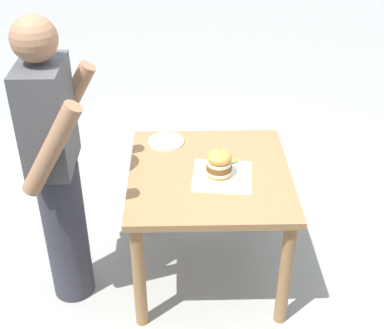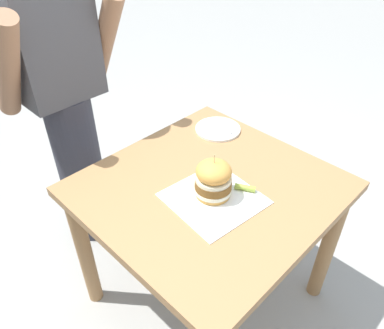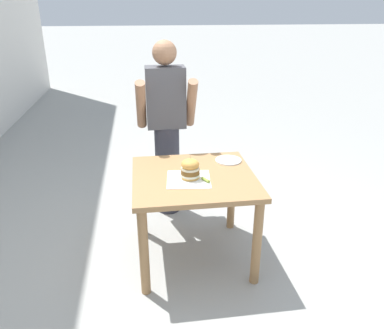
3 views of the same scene
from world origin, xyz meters
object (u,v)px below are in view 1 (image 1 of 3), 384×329
at_px(side_plate_with_forks, 166,141).
at_px(diner_across_table, 56,167).
at_px(pickle_spear, 231,162).
at_px(sandwich, 219,163).
at_px(patio_table, 209,190).

relative_size(side_plate_with_forks, diner_across_table, 0.13).
xyz_separation_m(pickle_spear, side_plate_with_forks, (0.26, 0.37, -0.01)).
bearing_deg(pickle_spear, side_plate_with_forks, 55.05).
bearing_deg(diner_across_table, sandwich, -82.73).
relative_size(patio_table, sandwich, 5.01).
bearing_deg(sandwich, pickle_spear, -35.31).
xyz_separation_m(sandwich, diner_across_table, (-0.11, 0.86, 0.06)).
distance_m(patio_table, side_plate_with_forks, 0.44).
xyz_separation_m(pickle_spear, diner_across_table, (-0.22, 0.94, 0.12)).
relative_size(patio_table, side_plate_with_forks, 4.30).
xyz_separation_m(side_plate_with_forks, diner_across_table, (-0.48, 0.56, 0.13)).
bearing_deg(side_plate_with_forks, pickle_spear, -124.95).
bearing_deg(patio_table, pickle_spear, -59.91).
height_order(patio_table, diner_across_table, diner_across_table).
bearing_deg(side_plate_with_forks, diner_across_table, 130.25).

